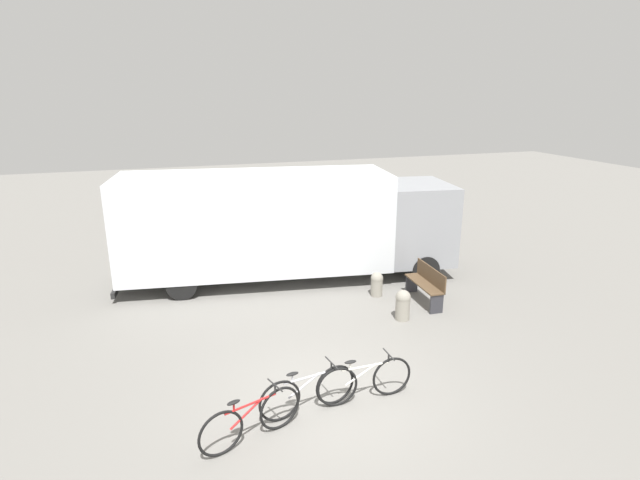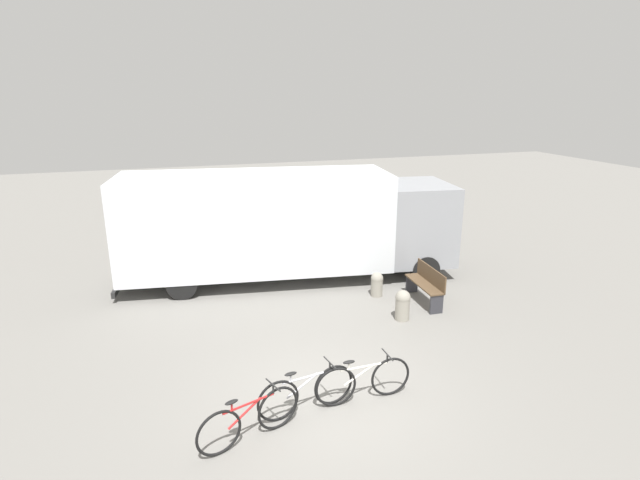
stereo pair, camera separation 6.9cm
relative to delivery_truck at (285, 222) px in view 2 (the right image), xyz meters
The scene contains 8 objects.
ground_plane 6.44m from the delivery_truck, 97.32° to the right, with size 60.00×60.00×0.00m, color slate.
delivery_truck is the anchor object (origin of this frame).
park_bench 4.33m from the delivery_truck, 43.08° to the right, with size 0.47×1.54×0.96m.
bicycle_near 7.29m from the delivery_truck, 108.67° to the right, with size 1.72×0.66×0.85m.
bicycle_middle 6.60m from the delivery_truck, 101.02° to the right, with size 1.78×0.45×0.85m.
bicycle_far 6.48m from the delivery_truck, 91.61° to the right, with size 1.80×0.44×0.85m.
bollard_near_bench 4.30m from the delivery_truck, 61.04° to the right, with size 0.36×0.36×0.75m.
bollard_far_bench 3.17m from the delivery_truck, 45.86° to the right, with size 0.33×0.33×0.66m.
Camera 2 is at (-2.48, -7.31, 5.33)m, focal length 28.00 mm.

